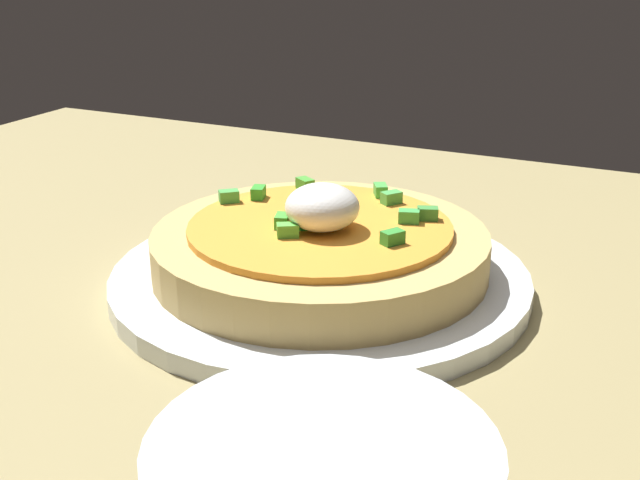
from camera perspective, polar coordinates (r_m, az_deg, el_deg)
dining_table at (r=51.91cm, az=-6.64°, el=-4.50°), size 94.08×76.45×2.12cm
plate at (r=51.07cm, az=-0.00°, el=-2.73°), size 26.12×26.12×1.22cm
pizza at (r=50.20cm, az=0.01°, el=-0.44°), size 20.82×20.82×5.85cm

